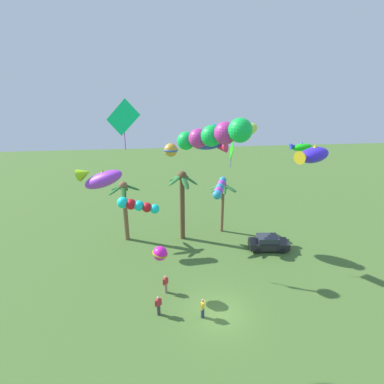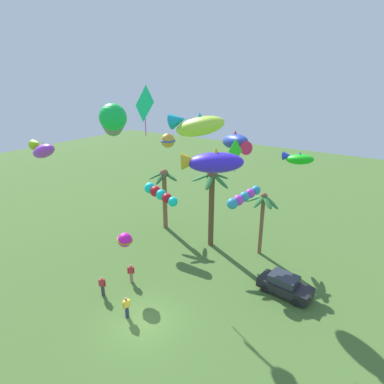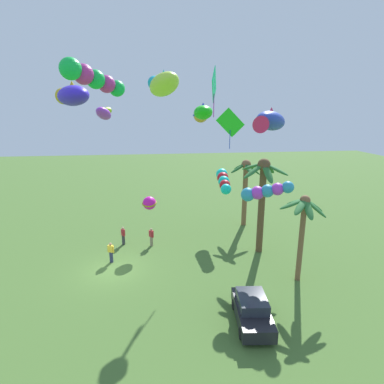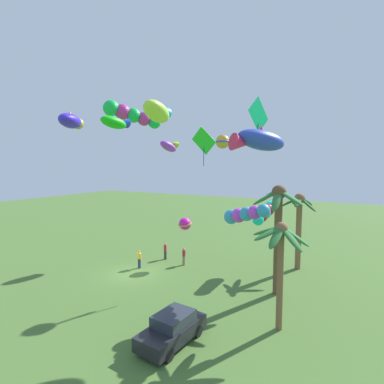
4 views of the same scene
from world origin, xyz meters
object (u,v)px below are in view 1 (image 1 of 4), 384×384
object	(u,v)px
spectator_1	(158,305)
kite_tube_5	(137,205)
spectator_2	(203,308)
kite_diamond_6	(123,118)
spectator_0	(166,284)
palm_tree_0	(223,194)
kite_tube_8	(215,135)
kite_tube_4	(220,188)
kite_fish_3	(236,131)
kite_fish_10	(301,147)
palm_tree_1	(182,192)
kite_ball_9	(171,150)
kite_ball_0	(160,253)
parked_car_0	(268,243)
palm_tree_2	(124,199)
kite_diamond_7	(231,150)
kite_fish_11	(209,144)
kite_fish_1	(101,178)
kite_fish_2	(313,155)

from	to	relation	value
spectator_1	kite_tube_5	world-z (taller)	kite_tube_5
spectator_2	kite_diamond_6	xyz separation A→B (m)	(-5.47, 8.74, 12.36)
spectator_0	spectator_2	world-z (taller)	same
palm_tree_0	spectator_0	world-z (taller)	palm_tree_0
spectator_0	kite_tube_8	bearing A→B (deg)	-47.21
spectator_1	kite_tube_4	bearing A→B (deg)	57.22
spectator_2	kite_tube_4	xyz separation A→B (m)	(3.23, 10.51, 5.24)
spectator_1	kite_tube_8	distance (m)	12.86
kite_fish_3	kite_fish_10	world-z (taller)	kite_fish_3
palm_tree_1	kite_ball_9	bearing A→B (deg)	-105.05
kite_ball_0	kite_tube_8	distance (m)	10.51
parked_car_0	spectator_1	size ratio (longest dim) A/B	2.55
kite_fish_3	kite_tube_5	bearing A→B (deg)	144.50
palm_tree_2	kite_diamond_7	xyz separation A→B (m)	(10.02, -4.19, 5.77)
palm_tree_0	kite_fish_11	distance (m)	6.50
kite_ball_0	kite_diamond_7	xyz separation A→B (m)	(6.47, 5.03, 6.72)
palm_tree_2	kite_ball_9	size ratio (longest dim) A/B	4.08
palm_tree_1	parked_car_0	world-z (taller)	palm_tree_1
spectator_0	kite_diamond_6	bearing A→B (deg)	117.09
kite_diamond_7	kite_tube_4	bearing A→B (deg)	98.23
kite_fish_1	kite_tube_8	bearing A→B (deg)	3.28
kite_fish_3	kite_diamond_7	world-z (taller)	kite_fish_3
palm_tree_1	parked_car_0	xyz separation A→B (m)	(8.39, -3.31, -4.66)
kite_ball_0	kite_tube_5	xyz separation A→B (m)	(-2.08, 6.71, 1.26)
kite_fish_2	kite_diamond_7	bearing A→B (deg)	109.53
spectator_0	spectator_2	bearing A→B (deg)	-49.84
kite_ball_0	kite_tube_8	size ratio (longest dim) A/B	0.38
kite_ball_0	kite_fish_3	xyz separation A→B (m)	(5.74, 1.14, 8.94)
spectator_0	kite_diamond_7	xyz separation A→B (m)	(6.14, 4.97, 9.60)
parked_car_0	spectator_1	xyz separation A→B (m)	(-11.09, -7.77, 0.06)
kite_fish_2	kite_tube_8	xyz separation A→B (m)	(-6.01, -0.06, 1.29)
kite_fish_1	kite_fish_2	xyz separation A→B (m)	(12.42, 0.42, 0.90)
kite_ball_9	kite_fish_11	xyz separation A→B (m)	(3.85, 3.93, -0.32)
kite_diamond_6	kite_fish_2	bearing A→B (deg)	-36.79
palm_tree_2	kite_ball_0	size ratio (longest dim) A/B	4.53
kite_fish_3	kite_tube_5	xyz separation A→B (m)	(-7.82, 5.58, -7.68)
palm_tree_2	kite_fish_2	world-z (taller)	kite_fish_2
spectator_0	kite_tube_4	distance (m)	10.82
kite_diamond_7	kite_fish_11	distance (m)	3.30
spectator_1	kite_ball_0	size ratio (longest dim) A/B	1.10
spectator_2	kite_ball_0	xyz separation A→B (m)	(-2.87, 2.95, 2.88)
palm_tree_2	kite_tube_4	size ratio (longest dim) A/B	2.11
spectator_2	kite_tube_4	size ratio (longest dim) A/B	0.51
palm_tree_0	kite_ball_0	world-z (taller)	palm_tree_0
spectator_0	kite_tube_5	xyz separation A→B (m)	(-2.41, 6.65, 4.14)
kite_ball_9	palm_tree_1	bearing A→B (deg)	74.95
spectator_2	kite_tube_5	xyz separation A→B (m)	(-4.95, 9.66, 4.14)
kite_fish_2	kite_tube_4	size ratio (longest dim) A/B	0.92
palm_tree_1	kite_fish_10	world-z (taller)	kite_fish_10
kite_ball_0	kite_fish_3	size ratio (longest dim) A/B	0.38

